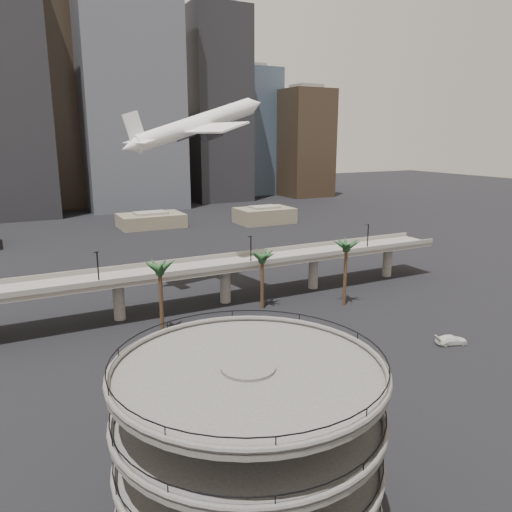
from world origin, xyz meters
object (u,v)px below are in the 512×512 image
airborne_jet (197,125)px  overpass (174,275)px  car_a (236,391)px  car_b (285,381)px  car_c (451,340)px  parking_ramp (249,438)px

airborne_jet → overpass: bearing=-138.8°
airborne_jet → car_a: 62.51m
car_a → car_b: 7.24m
car_b → car_c: car_b is taller
car_c → overpass: bearing=61.7°
car_a → car_c: 39.45m
car_b → car_c: size_ratio=0.92×
overpass → car_c: size_ratio=24.66×
parking_ramp → airborne_jet: (23.48, 71.89, 26.50)m
car_a → parking_ramp: bearing=150.3°
parking_ramp → airborne_jet: size_ratio=0.62×
car_a → car_c: (39.44, -0.90, 0.03)m
parking_ramp → overpass: (13.00, 59.00, -2.50)m
airborne_jet → car_b: 61.66m
car_a → overpass: bearing=-12.8°
parking_ramp → car_a: bearing=67.4°
car_b → overpass: bearing=15.9°
parking_ramp → car_b: 28.96m
parking_ramp → car_b: bearing=53.0°
parking_ramp → overpass: parking_ramp is taller
overpass → car_a: size_ratio=29.94×
overpass → airborne_jet: airborne_jet is taller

